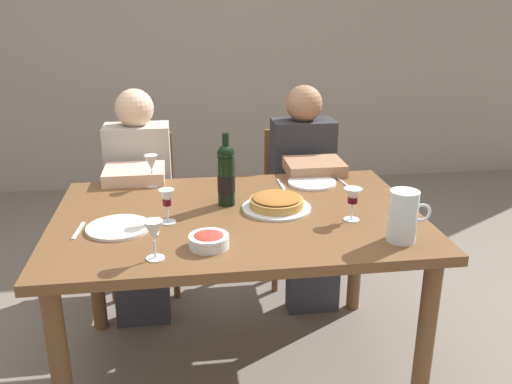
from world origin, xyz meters
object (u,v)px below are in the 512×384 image
dinner_plate_right_setting (312,182)px  wine_glass_left_diner (167,200)px  water_pitcher (403,219)px  chair_left (143,201)px  wine_glass_right_diner (353,197)px  wine_glass_spare (151,164)px  salad_bowl (209,240)px  dinner_plate_left_setting (119,227)px  diner_left (139,196)px  wine_bottle (226,175)px  baked_tart (277,203)px  chair_right (297,194)px  wine_glass_centre (154,232)px  diner_right (306,188)px  dining_table (238,234)px

dinner_plate_right_setting → wine_glass_left_diner: bearing=-150.4°
water_pitcher → chair_left: bearing=129.1°
wine_glass_right_diner → wine_glass_spare: size_ratio=0.88×
salad_bowl → dinner_plate_left_setting: (-0.34, 0.21, -0.02)m
wine_glass_left_diner → dinner_plate_right_setting: (0.68, 0.39, -0.09)m
wine_glass_spare → diner_left: 0.38m
wine_bottle → dinner_plate_left_setting: (-0.44, -0.20, -0.13)m
salad_bowl → wine_glass_spare: bearing=107.8°
baked_tart → wine_glass_left_diner: size_ratio=2.10×
wine_bottle → chair_left: bearing=117.5°
baked_tart → dinner_plate_left_setting: baked_tart is taller
dinner_plate_right_setting → chair_right: size_ratio=0.27×
baked_tart → wine_glass_centre: size_ratio=2.08×
wine_glass_spare → chair_left: wine_glass_spare is taller
baked_tart → diner_right: 0.72m
wine_glass_centre → diner_left: size_ratio=0.12×
wine_glass_centre → chair_left: 1.33m
water_pitcher → diner_right: bearing=96.6°
dinner_plate_left_setting → dinner_plate_right_setting: same height
salad_bowl → diner_left: size_ratio=0.13×
wine_glass_spare → chair_left: (-0.09, 0.51, -0.37)m
wine_bottle → wine_glass_spare: 0.44m
baked_tart → wine_glass_right_diner: bearing=-30.2°
wine_glass_left_diner → dinner_plate_left_setting: 0.21m
diner_right → water_pitcher: bearing=97.0°
baked_tart → wine_glass_centre: bearing=-140.9°
salad_bowl → chair_left: 1.28m
wine_glass_left_diner → diner_right: (0.73, 0.72, -0.24)m
wine_glass_spare → dinner_plate_right_setting: wine_glass_spare is taller
wine_glass_left_diner → wine_glass_centre: (-0.04, -0.31, 0.00)m
water_pitcher → salad_bowl: 0.71m
chair_right → salad_bowl: bearing=64.5°
dining_table → diner_left: size_ratio=1.29×
chair_left → chair_right: size_ratio=1.00×
water_pitcher → wine_glass_centre: 0.89m
diner_left → chair_right: size_ratio=1.33×
water_pitcher → diner_right: 1.05m
salad_bowl → dinner_plate_left_setting: salad_bowl is taller
salad_bowl → diner_right: bearing=58.9°
dinner_plate_left_setting → chair_right: size_ratio=0.28×
wine_glass_left_diner → diner_right: 1.06m
dining_table → water_pitcher: (0.57, -0.34, 0.18)m
diner_left → diner_right: same height
wine_glass_spare → diner_left: bearing=108.5°
baked_tart → diner_right: diner_right is taller
dining_table → wine_glass_right_diner: 0.50m
wine_glass_right_diner → chair_right: (0.00, 1.04, -0.36)m
baked_tart → chair_left: size_ratio=0.34×
diner_left → diner_right: (0.90, -0.00, 0.00)m
dining_table → wine_bottle: size_ratio=4.74×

